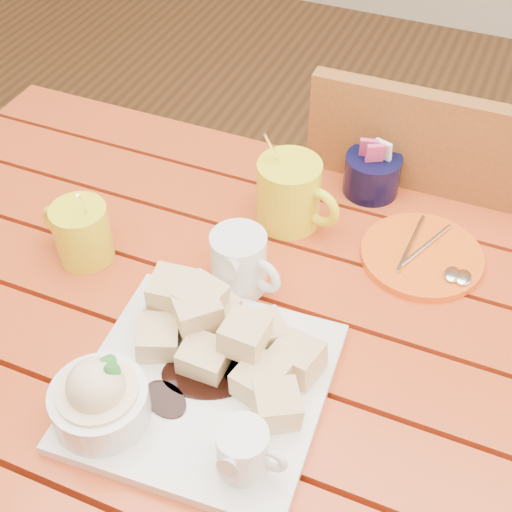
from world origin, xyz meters
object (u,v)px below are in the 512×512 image
at_px(coffee_mug_left, 81,232).
at_px(chair_far, 427,252).
at_px(table, 232,372).
at_px(dessert_plate, 184,376).
at_px(coffee_mug_right, 291,193).
at_px(orange_saucer, 423,256).

xyz_separation_m(coffee_mug_left, chair_far, (0.43, 0.46, -0.28)).
height_order(table, chair_far, chair_far).
xyz_separation_m(dessert_plate, coffee_mug_right, (0.00, 0.34, 0.02)).
distance_m(dessert_plate, orange_saucer, 0.40).
xyz_separation_m(coffee_mug_right, orange_saucer, (0.21, -0.00, -0.05)).
bearing_deg(orange_saucer, coffee_mug_left, -158.06).
xyz_separation_m(coffee_mug_left, coffee_mug_right, (0.24, 0.19, 0.01)).
bearing_deg(coffee_mug_left, coffee_mug_right, 44.83).
xyz_separation_m(coffee_mug_left, orange_saucer, (0.45, 0.18, -0.04)).
distance_m(table, orange_saucer, 0.32).
relative_size(dessert_plate, coffee_mug_left, 2.30).
relative_size(table, dessert_plate, 3.94).
xyz_separation_m(coffee_mug_right, chair_far, (0.19, 0.27, -0.29)).
bearing_deg(coffee_mug_right, chair_far, 69.28).
relative_size(table, coffee_mug_right, 7.57).
bearing_deg(dessert_plate, orange_saucer, 58.52).
height_order(dessert_plate, coffee_mug_left, coffee_mug_left).
xyz_separation_m(table, dessert_plate, (-0.00, -0.12, 0.14)).
xyz_separation_m(orange_saucer, chair_far, (-0.02, 0.28, -0.24)).
xyz_separation_m(dessert_plate, chair_far, (0.19, 0.62, -0.27)).
height_order(coffee_mug_right, chair_far, chair_far).
bearing_deg(orange_saucer, chair_far, 93.54).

